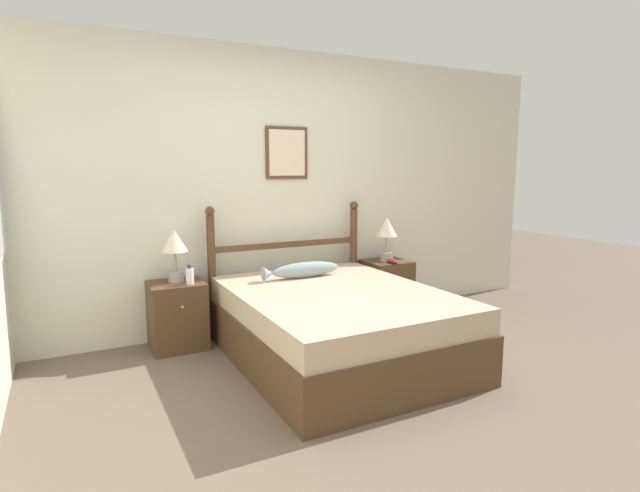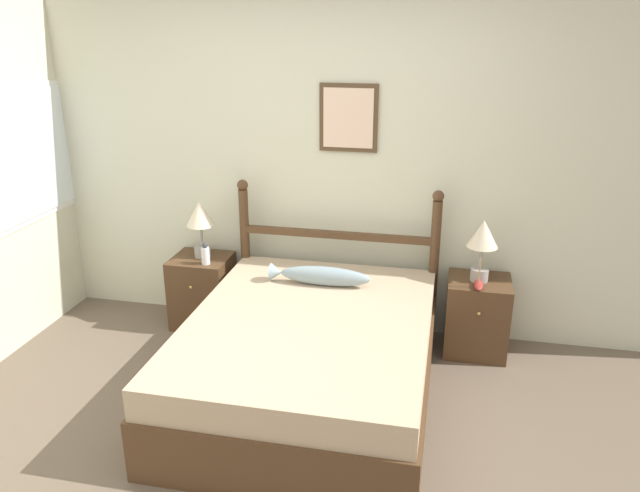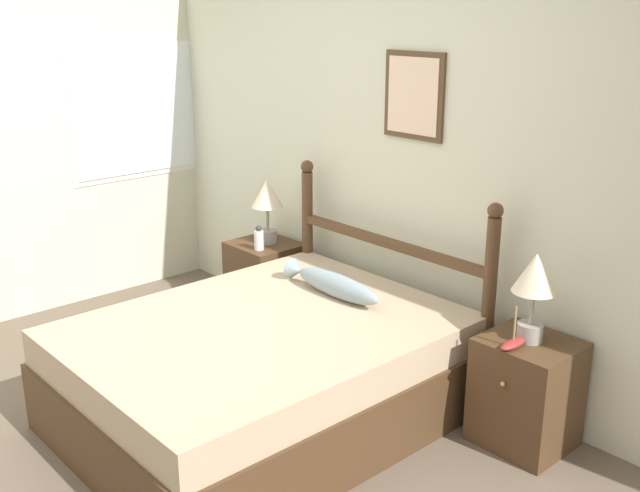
# 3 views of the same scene
# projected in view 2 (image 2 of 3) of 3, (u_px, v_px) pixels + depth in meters

# --- Properties ---
(ground_plane) EXTENTS (16.00, 16.00, 0.00)m
(ground_plane) POSITION_uv_depth(u_px,v_px,m) (260.00, 458.00, 3.44)
(ground_plane) COLOR brown
(wall_back) EXTENTS (6.40, 0.08, 2.55)m
(wall_back) POSITION_uv_depth(u_px,v_px,m) (324.00, 163.00, 4.59)
(wall_back) COLOR beige
(wall_back) RESTS_ON ground_plane
(bed) EXTENTS (1.50, 1.94, 0.55)m
(bed) POSITION_uv_depth(u_px,v_px,m) (309.00, 359.00, 3.91)
(bed) COLOR #4C331E
(bed) RESTS_ON ground_plane
(headboard) EXTENTS (1.51, 0.08, 1.16)m
(headboard) POSITION_uv_depth(u_px,v_px,m) (337.00, 253.00, 4.64)
(headboard) COLOR #4C331E
(headboard) RESTS_ON ground_plane
(nightstand_left) EXTENTS (0.44, 0.42, 0.56)m
(nightstand_left) POSITION_uv_depth(u_px,v_px,m) (203.00, 291.00, 4.87)
(nightstand_left) COLOR #4C331E
(nightstand_left) RESTS_ON ground_plane
(nightstand_right) EXTENTS (0.44, 0.42, 0.56)m
(nightstand_right) POSITION_uv_depth(u_px,v_px,m) (477.00, 316.00, 4.46)
(nightstand_right) COLOR #4C331E
(nightstand_right) RESTS_ON ground_plane
(table_lamp_left) EXTENTS (0.21, 0.21, 0.44)m
(table_lamp_left) POSITION_uv_depth(u_px,v_px,m) (200.00, 219.00, 4.70)
(table_lamp_left) COLOR gray
(table_lamp_left) RESTS_ON nightstand_left
(table_lamp_right) EXTENTS (0.21, 0.21, 0.44)m
(table_lamp_right) POSITION_uv_depth(u_px,v_px,m) (483.00, 240.00, 4.26)
(table_lamp_right) COLOR gray
(table_lamp_right) RESTS_ON nightstand_right
(bottle) EXTENTS (0.06, 0.06, 0.17)m
(bottle) POSITION_uv_depth(u_px,v_px,m) (205.00, 255.00, 4.63)
(bottle) COLOR white
(bottle) RESTS_ON nightstand_left
(model_boat) EXTENTS (0.06, 0.18, 0.21)m
(model_boat) POSITION_uv_depth(u_px,v_px,m) (478.00, 284.00, 4.24)
(model_boat) COLOR maroon
(model_boat) RESTS_ON nightstand_right
(fish_pillow) EXTENTS (0.70, 0.12, 0.13)m
(fish_pillow) POSITION_uv_depth(u_px,v_px,m) (320.00, 276.00, 4.28)
(fish_pillow) COLOR #8499A3
(fish_pillow) RESTS_ON bed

